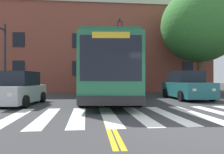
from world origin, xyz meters
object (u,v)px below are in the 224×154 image
(car_teal_far_lane, at_px, (186,86))
(street_tree_curbside_large, at_px, (200,26))
(car_silver_near_lane, at_px, (19,89))
(car_navy_behind_bus, at_px, (112,81))
(city_bus, at_px, (110,72))
(traffic_light_overhead, at_px, (114,47))

(car_teal_far_lane, height_order, street_tree_curbside_large, street_tree_curbside_large)
(car_silver_near_lane, distance_m, car_navy_behind_bus, 13.47)
(car_silver_near_lane, xyz_separation_m, car_navy_behind_bus, (6.16, 11.97, 0.30))
(city_bus, xyz_separation_m, traffic_light_overhead, (0.30, 0.17, 1.69))
(city_bus, xyz_separation_m, car_silver_near_lane, (-5.01, -2.50, -1.02))
(car_teal_far_lane, xyz_separation_m, traffic_light_overhead, (-4.82, 0.47, 2.66))
(city_bus, relative_size, car_teal_far_lane, 2.68)
(car_teal_far_lane, height_order, car_navy_behind_bus, car_navy_behind_bus)
(city_bus, xyz_separation_m, street_tree_curbside_large, (8.10, 3.55, 4.11))
(car_silver_near_lane, height_order, traffic_light_overhead, traffic_light_overhead)
(car_teal_far_lane, relative_size, traffic_light_overhead, 0.91)
(car_navy_behind_bus, height_order, traffic_light_overhead, traffic_light_overhead)
(city_bus, bearing_deg, car_navy_behind_bus, 83.08)
(car_navy_behind_bus, bearing_deg, car_teal_far_lane, -67.84)
(city_bus, relative_size, street_tree_curbside_large, 1.35)
(car_navy_behind_bus, bearing_deg, street_tree_curbside_large, -40.38)
(city_bus, bearing_deg, traffic_light_overhead, 29.01)
(car_teal_far_lane, xyz_separation_m, car_navy_behind_bus, (-3.98, 9.77, 0.25))
(city_bus, height_order, street_tree_curbside_large, street_tree_curbside_large)
(city_bus, bearing_deg, street_tree_curbside_large, 23.67)
(traffic_light_overhead, xyz_separation_m, street_tree_curbside_large, (7.80, 3.38, 2.42))
(traffic_light_overhead, bearing_deg, street_tree_curbside_large, 23.45)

